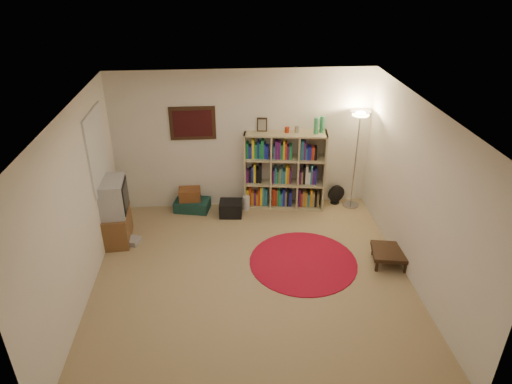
# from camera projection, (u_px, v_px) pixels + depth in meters

# --- Properties ---
(room) EXTENTS (4.54, 4.54, 2.54)m
(room) POSITION_uv_depth(u_px,v_px,m) (248.00, 201.00, 6.01)
(room) COLOR #967E58
(room) RESTS_ON ground
(bookshelf) EXTENTS (1.47, 0.60, 1.72)m
(bookshelf) POSITION_uv_depth(u_px,v_px,m) (283.00, 171.00, 8.17)
(bookshelf) COLOR tan
(bookshelf) RESTS_ON ground
(floor_lamp) EXTENTS (0.39, 0.39, 1.81)m
(floor_lamp) POSITION_uv_depth(u_px,v_px,m) (359.00, 129.00, 7.76)
(floor_lamp) COLOR #AAA9AD
(floor_lamp) RESTS_ON ground
(floor_fan) EXTENTS (0.32, 0.21, 0.36)m
(floor_fan) POSITION_uv_depth(u_px,v_px,m) (336.00, 195.00, 8.46)
(floor_fan) COLOR black
(floor_fan) RESTS_ON ground
(tv_stand) EXTENTS (0.57, 0.77, 1.07)m
(tv_stand) POSITION_uv_depth(u_px,v_px,m) (111.00, 212.00, 7.22)
(tv_stand) COLOR brown
(tv_stand) RESTS_ON ground
(dvd_box) EXTENTS (0.32, 0.29, 0.09)m
(dvd_box) POSITION_uv_depth(u_px,v_px,m) (131.00, 241.00, 7.35)
(dvd_box) COLOR #A2A2A6
(dvd_box) RESTS_ON ground
(suitcase) EXTENTS (0.68, 0.51, 0.20)m
(suitcase) POSITION_uv_depth(u_px,v_px,m) (192.00, 205.00, 8.28)
(suitcase) COLOR #12332D
(suitcase) RESTS_ON ground
(wicker_basket) EXTENTS (0.39, 0.28, 0.22)m
(wicker_basket) POSITION_uv_depth(u_px,v_px,m) (190.00, 194.00, 8.20)
(wicker_basket) COLOR brown
(wicker_basket) RESTS_ON suitcase
(duffel_bag) EXTENTS (0.42, 0.36, 0.27)m
(duffel_bag) POSITION_uv_depth(u_px,v_px,m) (231.00, 208.00, 8.09)
(duffel_bag) COLOR black
(duffel_bag) RESTS_ON ground
(paper_towel) EXTENTS (0.16, 0.16, 0.26)m
(paper_towel) POSITION_uv_depth(u_px,v_px,m) (246.00, 203.00, 8.28)
(paper_towel) COLOR silver
(paper_towel) RESTS_ON ground
(red_rug) EXTENTS (1.63, 1.63, 0.01)m
(red_rug) POSITION_uv_depth(u_px,v_px,m) (303.00, 262.00, 6.91)
(red_rug) COLOR maroon
(red_rug) RESTS_ON ground
(side_table) EXTENTS (0.60, 0.60, 0.24)m
(side_table) POSITION_uv_depth(u_px,v_px,m) (390.00, 252.00, 6.80)
(side_table) COLOR black
(side_table) RESTS_ON ground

